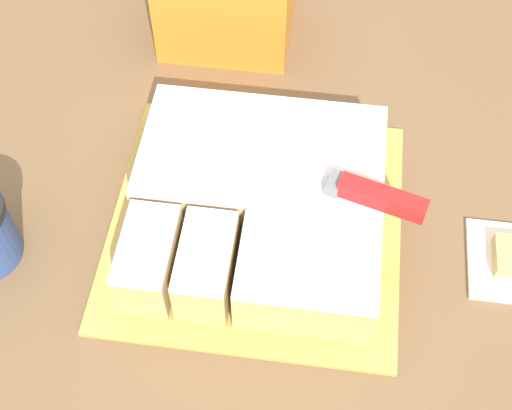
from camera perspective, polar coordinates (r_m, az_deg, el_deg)
name	(u,v)px	position (r m, az deg, el deg)	size (l,w,h in m)	color
countertop	(287,383)	(1.31, 2.51, -14.01)	(1.40, 1.10, 0.95)	brown
cake_board	(256,223)	(0.89, 0.00, -1.46)	(0.36, 0.35, 0.01)	gold
cake	(259,203)	(0.86, 0.24, 0.14)	(0.30, 0.29, 0.07)	tan
knife	(357,190)	(0.82, 8.07, 1.17)	(0.26, 0.09, 0.02)	silver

